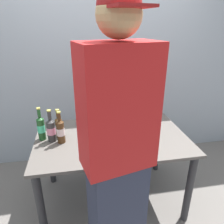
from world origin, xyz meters
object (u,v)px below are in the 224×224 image
at_px(beer_bottle_dark, 61,131).
at_px(beer_bottle_green, 59,126).
at_px(beer_bottle_brown, 41,127).
at_px(laptop, 127,125).
at_px(person_figure, 117,163).
at_px(beer_bottle_amber, 51,129).

distance_m(beer_bottle_dark, beer_bottle_green, 0.11).
distance_m(beer_bottle_green, beer_bottle_brown, 0.16).
height_order(laptop, person_figure, person_figure).
bearing_deg(beer_bottle_green, beer_bottle_brown, -171.81).
bearing_deg(laptop, person_figure, -107.83).
relative_size(laptop, person_figure, 0.23).
bearing_deg(beer_bottle_amber, person_figure, -57.61).
bearing_deg(person_figure, beer_bottle_amber, 122.39).
bearing_deg(laptop, beer_bottle_amber, -172.54).
relative_size(beer_bottle_dark, beer_bottle_brown, 0.96).
bearing_deg(person_figure, beer_bottle_dark, 118.73).
height_order(beer_bottle_dark, beer_bottle_green, beer_bottle_dark).
relative_size(laptop, beer_bottle_amber, 1.44).
xyz_separation_m(beer_bottle_dark, person_figure, (0.37, -0.67, 0.11)).
distance_m(beer_bottle_brown, person_figure, 0.94).
bearing_deg(beer_bottle_dark, beer_bottle_green, 100.83).
bearing_deg(beer_bottle_amber, laptop, 7.46).
height_order(beer_bottle_green, person_figure, person_figure).
relative_size(beer_bottle_dark, person_figure, 0.16).
distance_m(beer_bottle_amber, beer_bottle_brown, 0.10).
relative_size(beer_bottle_amber, person_figure, 0.16).
distance_m(beer_bottle_green, person_figure, 0.88).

